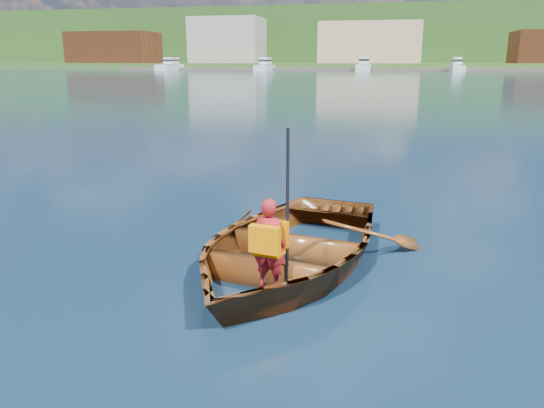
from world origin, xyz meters
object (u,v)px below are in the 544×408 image
rowboat (287,246)px  dock (390,69)px  marina_yachts (381,66)px  child_paddler (270,242)px

rowboat → dock: dock is taller
rowboat → marina_yachts: (-0.87, 143.13, 1.06)m
rowboat → child_paddler: (-0.03, -0.91, 0.35)m
marina_yachts → rowboat: bearing=-89.6°
dock → marina_yachts: 5.31m
child_paddler → rowboat: bearing=88.2°
dock → rowboat: bearing=-90.6°
child_paddler → marina_yachts: size_ratio=0.01×
rowboat → dock: 147.79m
rowboat → marina_yachts: 143.13m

